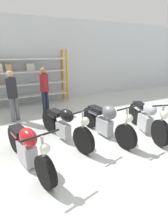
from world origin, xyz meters
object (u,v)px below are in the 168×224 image
at_px(motorcycle_red, 27,147).
at_px(person_near_rack, 12,92).
at_px(shelving_rack, 23,77).
at_px(motorcycle_silver, 147,118).
at_px(motorcycle_grey, 106,121).
at_px(motorcycle_black, 65,125).
at_px(person_browsing, 44,87).

xyz_separation_m(motorcycle_red, person_near_rack, (0.02, 2.70, 0.55)).
relative_size(shelving_rack, motorcycle_red, 1.68).
bearing_deg(motorcycle_silver, person_near_rack, -112.66).
distance_m(shelving_rack, motorcycle_red, 4.59).
bearing_deg(motorcycle_grey, motorcycle_red, -86.34).
bearing_deg(motorcycle_black, motorcycle_grey, 62.99).
distance_m(motorcycle_grey, motorcycle_silver, 1.20).
xyz_separation_m(motorcycle_silver, person_browsing, (-2.10, 3.08, 0.52)).
bearing_deg(person_browsing, motorcycle_silver, 178.53).
height_order(shelving_rack, motorcycle_grey, shelving_rack).
distance_m(motorcycle_silver, person_browsing, 3.76).
height_order(motorcycle_silver, person_browsing, person_browsing).
distance_m(motorcycle_red, motorcycle_silver, 3.28).
height_order(motorcycle_red, motorcycle_silver, motorcycle_silver).
bearing_deg(shelving_rack, motorcycle_grey, -69.94).
relative_size(shelving_rack, motorcycle_grey, 1.66).
relative_size(person_browsing, person_near_rack, 1.01).
distance_m(person_browsing, person_near_rack, 1.25).
xyz_separation_m(shelving_rack, person_browsing, (0.55, -1.31, -0.22)).
bearing_deg(person_near_rack, motorcycle_silver, -159.29).
relative_size(motorcycle_red, motorcycle_grey, 0.99).
bearing_deg(motorcycle_black, person_near_rack, -168.32).
bearing_deg(shelving_rack, motorcycle_red, -98.09).
distance_m(shelving_rack, person_browsing, 1.43).
relative_size(motorcycle_red, person_browsing, 1.25).
bearing_deg(motorcycle_black, motorcycle_red, -72.48).
bearing_deg(motorcycle_grey, motorcycle_silver, 67.67).
distance_m(motorcycle_red, motorcycle_black, 1.22).
height_order(shelving_rack, motorcycle_silver, shelving_rack).
bearing_deg(shelving_rack, person_browsing, -67.21).
bearing_deg(motorcycle_silver, motorcycle_black, -87.85).
bearing_deg(shelving_rack, motorcycle_silver, -58.89).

